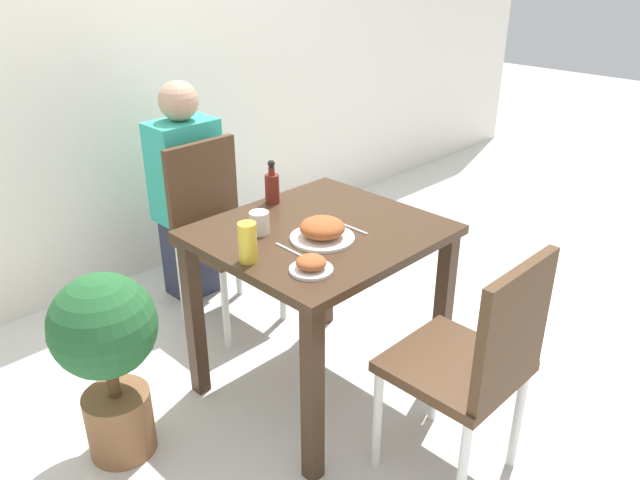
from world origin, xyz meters
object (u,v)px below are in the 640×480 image
Objects in this scene: juice_glass at (248,242)px; potted_plant_left at (107,349)px; side_plate at (311,265)px; person_figure at (188,194)px; chair_near at (475,360)px; food_plate at (322,230)px; drink_cup at (259,223)px; chair_far at (219,223)px; sauce_bottle at (272,187)px.

potted_plant_left is at bearing 146.82° from juice_glass.
side_plate is at bearing -42.65° from potted_plant_left.
juice_glass is 0.12× the size of person_figure.
person_figure reaches higher than chair_near.
food_plate is (-0.06, 0.66, 0.28)m from chair_near.
drink_cup is at bearing -107.50° from person_figure.
chair_far is 0.75m from drink_cup.
chair_far is 1.02m from potted_plant_left.
chair_near reaches higher than food_plate.
food_plate reaches higher than side_plate.
drink_cup is at bearing 77.76° from side_plate.
person_figure is at bearing 85.44° from sauce_bottle.
chair_far is at bearing 87.00° from sauce_bottle.
food_plate is 1.28× the size of sauce_bottle.
chair_near is at bearing -51.28° from potted_plant_left.
juice_glass is at bearing 115.87° from side_plate.
juice_glass reaches higher than drink_cup.
juice_glass reaches higher than side_plate.
juice_glass is at bearing -139.87° from drink_cup.
person_figure reaches higher than chair_far.
person_figure is at bearing 66.50° from juice_glass.
chair_near is 0.78× the size of person_figure.
food_plate is at bearing 36.08° from side_plate.
food_plate is at bearing -99.03° from chair_far.
potted_plant_left is (-0.74, 0.34, -0.34)m from food_plate.
drink_cup is at bearing 121.32° from food_plate.
chair_near is 1.28m from potted_plant_left.
drink_cup is (-0.26, -0.64, 0.29)m from chair_far.
juice_glass is (-0.37, 0.72, 0.32)m from chair_near.
food_plate is 1.20m from person_figure.
side_plate is at bearing -64.13° from juice_glass.
chair_near reaches higher than drink_cup.
person_figure is (0.38, 1.32, -0.21)m from side_plate.
sauce_bottle is at bearing -93.00° from chair_far.
food_plate is at bearing -98.43° from person_figure.
person_figure is at bearing 41.95° from potted_plant_left.
sauce_bottle is at bearing -94.56° from person_figure.
potted_plant_left is at bearing -51.28° from chair_near.
person_figure is (0.48, 1.11, -0.25)m from juice_glass.
person_figure reaches higher than sauce_bottle.
sauce_bottle is (0.42, 0.35, 0.00)m from juice_glass.
food_plate is at bearing -105.30° from sauce_bottle.
chair_near is at bearing -92.84° from sauce_bottle.
person_figure is at bearing 83.23° from chair_far.
drink_cup is at bearing -112.32° from chair_far.
food_plate is 0.25m from drink_cup.
potted_plant_left is at bearing -149.83° from chair_far.
food_plate is 1.62× the size of side_plate.
person_figure reaches higher than side_plate.
chair_far is (0.08, 1.51, 0.00)m from chair_near.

